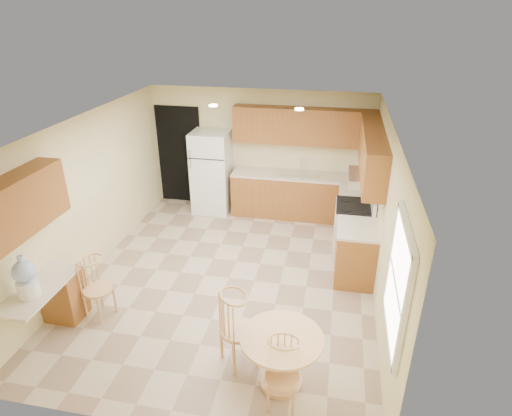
% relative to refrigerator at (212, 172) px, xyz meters
% --- Properties ---
extents(floor, '(5.50, 5.50, 0.00)m').
position_rel_refrigerator_xyz_m(floor, '(0.95, -2.40, -0.85)').
color(floor, tan).
rests_on(floor, ground).
extents(ceiling, '(4.50, 5.50, 0.02)m').
position_rel_refrigerator_xyz_m(ceiling, '(0.95, -2.40, 1.65)').
color(ceiling, white).
rests_on(ceiling, wall_back).
extents(wall_back, '(4.50, 0.02, 2.50)m').
position_rel_refrigerator_xyz_m(wall_back, '(0.95, 0.35, 0.40)').
color(wall_back, beige).
rests_on(wall_back, floor).
extents(wall_front, '(4.50, 0.02, 2.50)m').
position_rel_refrigerator_xyz_m(wall_front, '(0.95, -5.15, 0.40)').
color(wall_front, beige).
rests_on(wall_front, floor).
extents(wall_left, '(0.02, 5.50, 2.50)m').
position_rel_refrigerator_xyz_m(wall_left, '(-1.30, -2.40, 0.40)').
color(wall_left, beige).
rests_on(wall_left, floor).
extents(wall_right, '(0.02, 5.50, 2.50)m').
position_rel_refrigerator_xyz_m(wall_right, '(3.20, -2.40, 0.40)').
color(wall_right, beige).
rests_on(wall_right, floor).
extents(doorway, '(0.90, 0.02, 2.10)m').
position_rel_refrigerator_xyz_m(doorway, '(-0.80, 0.34, 0.20)').
color(doorway, black).
rests_on(doorway, floor).
extents(base_cab_back, '(2.75, 0.60, 0.87)m').
position_rel_refrigerator_xyz_m(base_cab_back, '(1.83, 0.05, -0.41)').
color(base_cab_back, '#9A5C27').
rests_on(base_cab_back, floor).
extents(counter_back, '(2.75, 0.63, 0.04)m').
position_rel_refrigerator_xyz_m(counter_back, '(1.83, 0.05, 0.04)').
color(counter_back, beige).
rests_on(counter_back, base_cab_back).
extents(base_cab_right_a, '(0.60, 0.59, 0.87)m').
position_rel_refrigerator_xyz_m(base_cab_right_a, '(2.90, -0.54, -0.41)').
color(base_cab_right_a, '#9A5C27').
rests_on(base_cab_right_a, floor).
extents(counter_right_a, '(0.63, 0.59, 0.04)m').
position_rel_refrigerator_xyz_m(counter_right_a, '(2.90, -0.54, 0.04)').
color(counter_right_a, beige).
rests_on(counter_right_a, base_cab_right_a).
extents(base_cab_right_b, '(0.60, 0.80, 0.87)m').
position_rel_refrigerator_xyz_m(base_cab_right_b, '(2.90, -2.00, -0.41)').
color(base_cab_right_b, '#9A5C27').
rests_on(base_cab_right_b, floor).
extents(counter_right_b, '(0.63, 0.80, 0.04)m').
position_rel_refrigerator_xyz_m(counter_right_b, '(2.90, -2.00, 0.04)').
color(counter_right_b, beige).
rests_on(counter_right_b, base_cab_right_b).
extents(upper_cab_back, '(2.75, 0.33, 0.70)m').
position_rel_refrigerator_xyz_m(upper_cab_back, '(1.83, 0.19, 1.00)').
color(upper_cab_back, '#9A5C27').
rests_on(upper_cab_back, wall_back).
extents(upper_cab_right, '(0.33, 2.42, 0.70)m').
position_rel_refrigerator_xyz_m(upper_cab_right, '(3.04, -1.19, 1.00)').
color(upper_cab_right, '#9A5C27').
rests_on(upper_cab_right, wall_right).
extents(upper_cab_left, '(0.33, 1.40, 0.70)m').
position_rel_refrigerator_xyz_m(upper_cab_left, '(-1.13, -4.00, 1.00)').
color(upper_cab_left, '#9A5C27').
rests_on(upper_cab_left, wall_left).
extents(sink, '(0.78, 0.44, 0.01)m').
position_rel_refrigerator_xyz_m(sink, '(1.80, 0.05, 0.06)').
color(sink, silver).
rests_on(sink, counter_back).
extents(range_hood, '(0.50, 0.76, 0.14)m').
position_rel_refrigerator_xyz_m(range_hood, '(2.95, -1.22, 0.57)').
color(range_hood, silver).
rests_on(range_hood, upper_cab_right).
extents(desk_pedestal, '(0.48, 0.42, 0.72)m').
position_rel_refrigerator_xyz_m(desk_pedestal, '(-1.05, -3.72, -0.49)').
color(desk_pedestal, '#9A5C27').
rests_on(desk_pedestal, floor).
extents(desk_top, '(0.50, 1.20, 0.04)m').
position_rel_refrigerator_xyz_m(desk_top, '(-1.05, -4.10, -0.10)').
color(desk_top, beige).
rests_on(desk_top, desk_pedestal).
extents(window, '(0.06, 1.12, 1.30)m').
position_rel_refrigerator_xyz_m(window, '(3.18, -4.25, 0.65)').
color(window, white).
rests_on(window, wall_right).
extents(can_light_a, '(0.14, 0.14, 0.02)m').
position_rel_refrigerator_xyz_m(can_light_a, '(0.45, -1.20, 1.64)').
color(can_light_a, white).
rests_on(can_light_a, ceiling).
extents(can_light_b, '(0.14, 0.14, 0.02)m').
position_rel_refrigerator_xyz_m(can_light_b, '(1.85, -1.20, 1.64)').
color(can_light_b, white).
rests_on(can_light_b, ceiling).
extents(refrigerator, '(0.75, 0.73, 1.70)m').
position_rel_refrigerator_xyz_m(refrigerator, '(0.00, 0.00, 0.00)').
color(refrigerator, white).
rests_on(refrigerator, floor).
extents(stove, '(0.65, 0.76, 1.09)m').
position_rel_refrigerator_xyz_m(stove, '(2.88, -1.22, -0.38)').
color(stove, white).
rests_on(stove, floor).
extents(dining_table, '(0.93, 0.93, 0.69)m').
position_rel_refrigerator_xyz_m(dining_table, '(2.06, -4.32, -0.40)').
color(dining_table, '#E3AB71').
rests_on(dining_table, floor).
extents(chair_table_a, '(0.44, 0.54, 0.99)m').
position_rel_refrigerator_xyz_m(chair_table_a, '(1.51, -4.17, -0.24)').
color(chair_table_a, '#E3AB71').
rests_on(chair_table_a, floor).
extents(chair_table_b, '(0.37, 0.37, 0.85)m').
position_rel_refrigerator_xyz_m(chair_table_b, '(2.11, -4.68, -0.33)').
color(chair_table_b, '#E3AB71').
rests_on(chair_table_b, floor).
extents(chair_desk, '(0.39, 0.51, 0.89)m').
position_rel_refrigerator_xyz_m(chair_desk, '(-0.60, -3.68, -0.31)').
color(chair_desk, '#E3AB71').
rests_on(chair_desk, floor).
extents(water_crock, '(0.27, 0.27, 0.56)m').
position_rel_refrigerator_xyz_m(water_crock, '(-1.05, -4.28, 0.18)').
color(water_crock, white).
rests_on(water_crock, desk_top).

